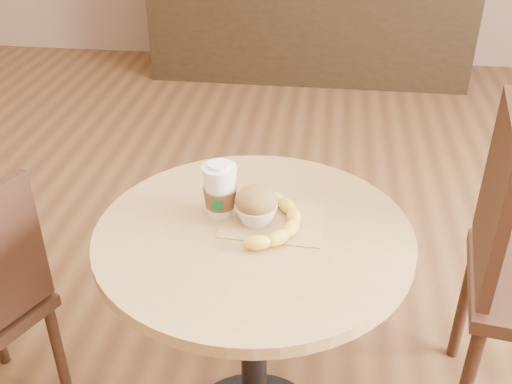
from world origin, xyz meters
TOP-DOWN VIEW (x-y plane):
  - cafe_table at (0.01, 0.04)m, footprint 0.75×0.75m
  - service_counter at (0.00, 3.18)m, footprint 2.30×0.65m
  - kraft_bag at (0.06, 0.08)m, footprint 0.25×0.19m
  - coffee_cup at (-0.07, 0.10)m, footprint 0.08×0.08m
  - muffin at (0.02, 0.07)m, footprint 0.10×0.10m
  - banana at (0.07, 0.06)m, footprint 0.18×0.27m

SIDE VIEW (x-z plane):
  - service_counter at x=0.00m, z-range 0.00..1.04m
  - cafe_table at x=0.01m, z-range 0.17..0.92m
  - kraft_bag at x=0.06m, z-range 0.75..0.75m
  - banana at x=0.07m, z-range 0.75..0.79m
  - muffin at x=0.02m, z-range 0.75..0.84m
  - coffee_cup at x=-0.07m, z-range 0.74..0.88m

